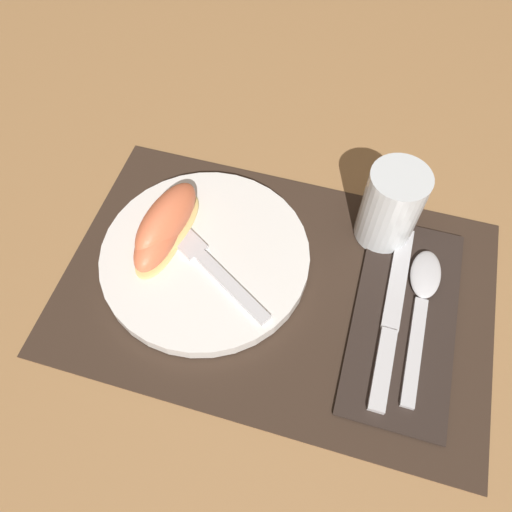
% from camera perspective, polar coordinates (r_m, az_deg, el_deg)
% --- Properties ---
extents(ground_plane, '(3.00, 3.00, 0.00)m').
position_cam_1_polar(ground_plane, '(0.56, 2.34, -3.57)').
color(ground_plane, '#A37547').
extents(placemat, '(0.48, 0.31, 0.00)m').
position_cam_1_polar(placemat, '(0.56, 2.34, -3.47)').
color(placemat, '#38281E').
rests_on(placemat, ground_plane).
extents(plate, '(0.24, 0.24, 0.02)m').
position_cam_1_polar(plate, '(0.57, -5.80, -0.05)').
color(plate, white).
rests_on(plate, placemat).
extents(juice_glass, '(0.07, 0.07, 0.10)m').
position_cam_1_polar(juice_glass, '(0.58, 15.03, 5.15)').
color(juice_glass, silver).
rests_on(juice_glass, placemat).
extents(napkin, '(0.11, 0.24, 0.00)m').
position_cam_1_polar(napkin, '(0.56, 16.59, -6.92)').
color(napkin, '#2D231E').
rests_on(napkin, placemat).
extents(knife, '(0.02, 0.22, 0.01)m').
position_cam_1_polar(knife, '(0.56, 15.24, -6.68)').
color(knife, silver).
rests_on(knife, napkin).
extents(spoon, '(0.03, 0.18, 0.01)m').
position_cam_1_polar(spoon, '(0.58, 18.53, -4.07)').
color(spoon, silver).
rests_on(spoon, napkin).
extents(fork, '(0.16, 0.11, 0.00)m').
position_cam_1_polar(fork, '(0.56, -6.03, -0.24)').
color(fork, silver).
rests_on(fork, plate).
extents(citrus_wedge_0, '(0.07, 0.12, 0.05)m').
position_cam_1_polar(citrus_wedge_0, '(0.57, -10.17, 3.98)').
color(citrus_wedge_0, '#F4DB84').
rests_on(citrus_wedge_0, plate).
extents(citrus_wedge_1, '(0.05, 0.10, 0.04)m').
position_cam_1_polar(citrus_wedge_1, '(0.57, -11.04, 2.09)').
color(citrus_wedge_1, '#F4DB84').
rests_on(citrus_wedge_1, plate).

